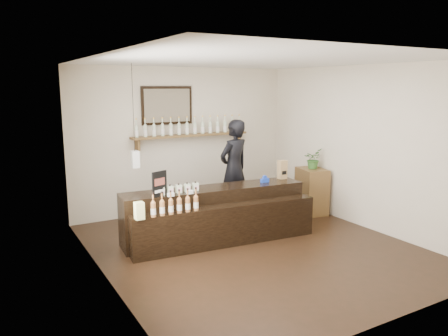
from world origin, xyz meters
TOP-DOWN VIEW (x-y plane):
  - ground at (0.00, 0.00)m, footprint 5.00×5.00m
  - room_shell at (0.00, 0.00)m, footprint 5.00×5.00m
  - back_wall_decor at (-0.14, 2.37)m, footprint 2.66×0.96m
  - counter at (-0.31, 0.59)m, footprint 3.05×1.09m
  - promo_sign at (-1.27, 0.60)m, footprint 0.26×0.11m
  - paper_bag at (1.05, 0.70)m, footprint 0.16×0.12m
  - tape_dispenser at (0.62, 0.60)m, footprint 0.15×0.06m
  - side_cabinet at (2.00, 0.98)m, footprint 0.56×0.69m
  - potted_plant at (2.00, 0.98)m, footprint 0.45×0.44m
  - shopkeeper at (0.58, 1.55)m, footprint 0.87×0.69m

SIDE VIEW (x-z plane):
  - ground at x=0.00m, z-range 0.00..0.00m
  - counter at x=-0.31m, z-range -0.10..0.89m
  - side_cabinet at x=2.00m, z-range 0.00..0.88m
  - tape_dispenser at x=0.62m, z-range 0.83..0.95m
  - paper_bag at x=1.05m, z-range 0.84..1.16m
  - promo_sign at x=-1.27m, z-range 0.84..1.22m
  - shopkeeper at x=0.58m, z-range 0.00..2.08m
  - potted_plant at x=2.00m, z-range 0.88..1.27m
  - room_shell at x=0.00m, z-range -0.80..4.20m
  - back_wall_decor at x=-0.14m, z-range 0.91..2.60m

